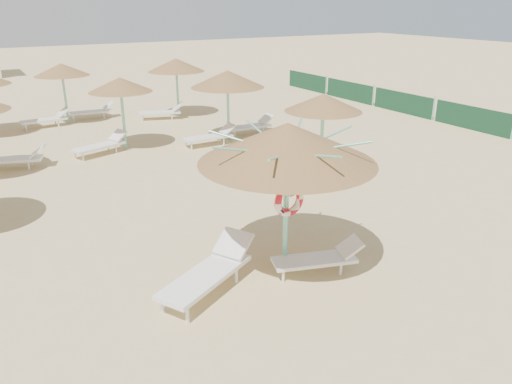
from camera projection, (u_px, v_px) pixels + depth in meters
ground at (269, 275)px, 10.11m from camera, size 120.00×120.00×0.00m
main_palapa at (287, 144)px, 9.41m from camera, size 3.44×3.44×3.09m
lounger_main_a at (210, 271)px, 9.48m from camera, size 2.37×1.71×0.84m
lounger_main_b at (320, 258)px, 10.14m from camera, size 1.91×1.07×0.67m
palapa_field at (97, 87)px, 18.04m from camera, size 14.09×14.27×2.72m
windbreak_fence at (403, 103)px, 24.56m from camera, size 0.08×19.84×1.10m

